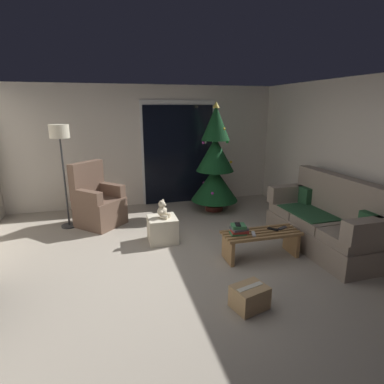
# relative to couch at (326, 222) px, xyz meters

# --- Properties ---
(ground_plane) EXTENTS (7.00, 7.00, 0.00)m
(ground_plane) POSITION_rel_couch_xyz_m (-2.32, -0.12, -0.40)
(ground_plane) COLOR #9E9384
(wall_back) EXTENTS (5.72, 0.12, 2.50)m
(wall_back) POSITION_rel_couch_xyz_m (-2.32, 2.94, 0.85)
(wall_back) COLOR beige
(wall_back) RESTS_ON ground
(wall_right) EXTENTS (0.12, 6.00, 2.50)m
(wall_right) POSITION_rel_couch_xyz_m (0.54, -0.12, 0.85)
(wall_right) COLOR beige
(wall_right) RESTS_ON ground
(patio_door_frame) EXTENTS (1.60, 0.02, 2.20)m
(patio_door_frame) POSITION_rel_couch_xyz_m (-1.60, 2.87, 0.70)
(patio_door_frame) COLOR silver
(patio_door_frame) RESTS_ON ground
(patio_door_glass) EXTENTS (1.50, 0.02, 2.10)m
(patio_door_glass) POSITION_rel_couch_xyz_m (-1.60, 2.85, 0.65)
(patio_door_glass) COLOR black
(patio_door_glass) RESTS_ON ground
(couch) EXTENTS (0.83, 1.96, 1.08)m
(couch) POSITION_rel_couch_xyz_m (0.00, 0.00, 0.00)
(couch) COLOR gray
(couch) RESTS_ON ground
(coffee_table) EXTENTS (1.10, 0.40, 0.38)m
(coffee_table) POSITION_rel_couch_xyz_m (-1.08, -0.06, -0.14)
(coffee_table) COLOR #9E7547
(coffee_table) RESTS_ON ground
(remote_black) EXTENTS (0.14, 0.14, 0.02)m
(remote_black) POSITION_rel_couch_xyz_m (-0.89, -0.03, -0.01)
(remote_black) COLOR black
(remote_black) RESTS_ON coffee_table
(remote_silver) EXTENTS (0.09, 0.16, 0.02)m
(remote_silver) POSITION_rel_couch_xyz_m (-1.24, -0.12, -0.01)
(remote_silver) COLOR #ADADB2
(remote_silver) RESTS_ON coffee_table
(remote_graphite) EXTENTS (0.16, 0.10, 0.02)m
(remote_graphite) POSITION_rel_couch_xyz_m (-0.74, -0.03, -0.01)
(remote_graphite) COLOR #333338
(remote_graphite) RESTS_ON coffee_table
(book_stack) EXTENTS (0.26, 0.20, 0.14)m
(book_stack) POSITION_rel_couch_xyz_m (-1.42, -0.04, 0.05)
(book_stack) COLOR #337042
(book_stack) RESTS_ON coffee_table
(cell_phone) EXTENTS (0.10, 0.16, 0.01)m
(cell_phone) POSITION_rel_couch_xyz_m (-1.44, -0.04, 0.12)
(cell_phone) COLOR black
(cell_phone) RESTS_ON book_stack
(christmas_tree) EXTENTS (0.94, 0.94, 2.16)m
(christmas_tree) POSITION_rel_couch_xyz_m (-1.04, 2.09, 0.55)
(christmas_tree) COLOR #4C1E19
(christmas_tree) RESTS_ON ground
(armchair) EXTENTS (0.97, 0.97, 1.13)m
(armchair) POSITION_rel_couch_xyz_m (-3.32, 1.86, 0.00)
(armchair) COLOR brown
(armchair) RESTS_ON ground
(floor_lamp) EXTENTS (0.32, 0.32, 1.78)m
(floor_lamp) POSITION_rel_couch_xyz_m (-3.83, 1.90, 1.11)
(floor_lamp) COLOR #2D2D30
(floor_lamp) RESTS_ON ground
(ottoman) EXTENTS (0.44, 0.44, 0.40)m
(ottoman) POSITION_rel_couch_xyz_m (-2.33, 0.84, -0.20)
(ottoman) COLOR beige
(ottoman) RESTS_ON ground
(teddy_bear_cream) EXTENTS (0.22, 0.21, 0.29)m
(teddy_bear_cream) POSITION_rel_couch_xyz_m (-2.32, 0.83, 0.12)
(teddy_bear_cream) COLOR beige
(teddy_bear_cream) RESTS_ON ottoman
(cardboard_box_taped_mid_floor) EXTENTS (0.42, 0.37, 0.25)m
(cardboard_box_taped_mid_floor) POSITION_rel_couch_xyz_m (-1.73, -1.08, -0.28)
(cardboard_box_taped_mid_floor) COLOR tan
(cardboard_box_taped_mid_floor) RESTS_ON ground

